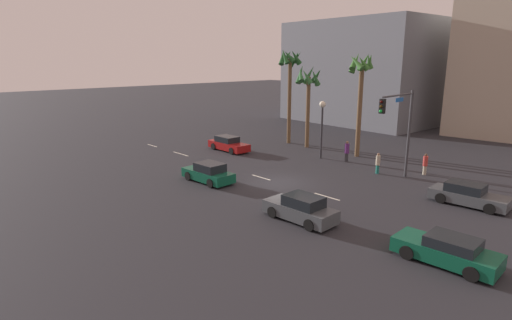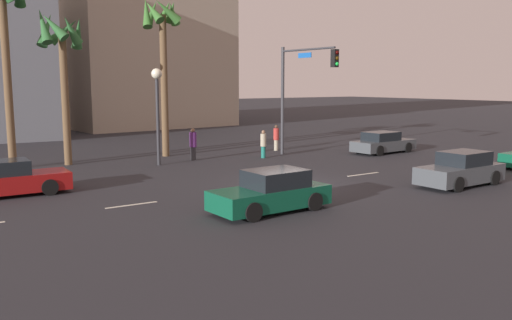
% 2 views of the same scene
% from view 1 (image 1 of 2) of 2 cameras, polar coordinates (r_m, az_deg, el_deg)
% --- Properties ---
extents(ground_plane, '(220.00, 220.00, 0.00)m').
position_cam_1_polar(ground_plane, '(29.71, 3.14, -3.14)').
color(ground_plane, '#28282D').
extents(lane_stripe_0, '(1.86, 0.14, 0.01)m').
position_cam_1_polar(lane_stripe_0, '(43.73, -14.17, 1.95)').
color(lane_stripe_0, silver).
rests_on(lane_stripe_0, ground_plane).
extents(lane_stripe_1, '(2.50, 0.14, 0.01)m').
position_cam_1_polar(lane_stripe_1, '(39.28, -10.38, 0.84)').
color(lane_stripe_1, silver).
rests_on(lane_stripe_1, ground_plane).
extents(lane_stripe_2, '(1.93, 0.14, 0.01)m').
position_cam_1_polar(lane_stripe_2, '(34.95, -5.52, -0.60)').
color(lane_stripe_2, silver).
rests_on(lane_stripe_2, ground_plane).
extents(lane_stripe_3, '(1.97, 0.14, 0.01)m').
position_cam_1_polar(lane_stripe_3, '(30.93, 0.72, -2.43)').
color(lane_stripe_3, silver).
rests_on(lane_stripe_3, ground_plane).
extents(lane_stripe_4, '(2.01, 0.14, 0.01)m').
position_cam_1_polar(lane_stripe_4, '(27.06, 9.79, -5.03)').
color(lane_stripe_4, silver).
rests_on(lane_stripe_4, ground_plane).
extents(car_0, '(4.64, 1.87, 1.40)m').
position_cam_1_polar(car_0, '(40.04, -3.84, 2.21)').
color(car_0, maroon).
rests_on(car_0, ground_plane).
extents(car_1, '(4.49, 2.01, 1.34)m').
position_cam_1_polar(car_1, '(28.18, 27.31, -4.34)').
color(car_1, '#474C51').
rests_on(car_1, ground_plane).
extents(car_2, '(4.36, 1.95, 1.28)m').
position_cam_1_polar(car_2, '(19.94, 24.93, -11.31)').
color(car_2, '#0F5138').
rests_on(car_2, ground_plane).
extents(car_3, '(4.24, 1.86, 1.46)m').
position_cam_1_polar(car_3, '(22.81, 6.20, -6.75)').
color(car_3, '#474C51').
rests_on(car_3, ground_plane).
extents(car_4, '(4.21, 1.94, 1.42)m').
position_cam_1_polar(car_4, '(29.91, -6.60, -1.81)').
color(car_4, '#0F5138').
rests_on(car_4, ground_plane).
extents(traffic_signal, '(0.46, 4.77, 6.49)m').
position_cam_1_polar(traffic_signal, '(30.87, 19.40, 5.07)').
color(traffic_signal, '#38383D').
rests_on(traffic_signal, ground_plane).
extents(streetlamp, '(0.56, 0.56, 5.11)m').
position_cam_1_polar(streetlamp, '(36.73, 9.14, 5.81)').
color(streetlamp, '#2D2D33').
rests_on(streetlamp, ground_plane).
extents(pedestrian_0, '(0.55, 0.55, 1.82)m').
position_cam_1_polar(pedestrian_0, '(36.30, 12.47, 1.22)').
color(pedestrian_0, '#333338').
rests_on(pedestrian_0, ground_plane).
extents(pedestrian_1, '(0.47, 0.47, 1.63)m').
position_cam_1_polar(pedestrian_1, '(33.15, 16.52, -0.38)').
color(pedestrian_1, '#1E7266').
rests_on(pedestrian_1, ground_plane).
extents(pedestrian_2, '(0.50, 0.50, 1.66)m').
position_cam_1_polar(pedestrian_2, '(34.04, 22.38, -0.47)').
color(pedestrian_2, '#B2A58C').
rests_on(pedestrian_2, ground_plane).
extents(palm_tree_0, '(2.56, 2.70, 8.20)m').
position_cam_1_polar(palm_tree_0, '(41.26, 7.22, 10.26)').
color(palm_tree_0, brown).
rests_on(palm_tree_0, ground_plane).
extents(palm_tree_1, '(2.47, 2.51, 9.72)m').
position_cam_1_polar(palm_tree_1, '(43.06, 4.74, 12.29)').
color(palm_tree_1, brown).
rests_on(palm_tree_1, ground_plane).
extents(palm_tree_2, '(2.40, 2.43, 9.29)m').
position_cam_1_polar(palm_tree_2, '(37.95, 14.28, 11.04)').
color(palm_tree_2, brown).
rests_on(palm_tree_2, ground_plane).
extents(building_0, '(20.61, 11.90, 13.77)m').
position_cam_1_polar(building_0, '(59.90, 13.92, 11.68)').
color(building_0, slate).
rests_on(building_0, ground_plane).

